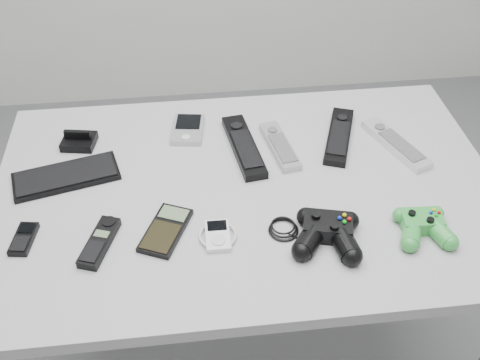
{
  "coord_description": "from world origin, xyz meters",
  "views": [
    {
      "loc": [
        -0.07,
        -0.88,
        1.69
      ],
      "look_at": [
        0.05,
        0.09,
        0.82
      ],
      "focal_mm": 42.0,
      "sensor_mm": 36.0,
      "label": 1
    }
  ],
  "objects": [
    {
      "name": "remote_black_b",
      "position": [
        0.32,
        0.25,
        0.81
      ],
      "size": [
        0.13,
        0.24,
        0.02
      ],
      "primitive_type": "cube",
      "rotation": [
        0.0,
        0.0,
        -0.35
      ],
      "color": "black",
      "rests_on": "desk"
    },
    {
      "name": "remote_silver_a",
      "position": [
        0.16,
        0.22,
        0.81
      ],
      "size": [
        0.08,
        0.2,
        0.02
      ],
      "primitive_type": "cube",
      "rotation": [
        0.0,
        0.0,
        0.17
      ],
      "color": "#A5A5AC",
      "rests_on": "desk"
    },
    {
      "name": "controller_black",
      "position": [
        0.21,
        -0.1,
        0.82
      ],
      "size": [
        0.28,
        0.21,
        0.05
      ],
      "primitive_type": null,
      "rotation": [
        0.0,
        0.0,
        -0.25
      ],
      "color": "black",
      "rests_on": "desk"
    },
    {
      "name": "pda",
      "position": [
        -0.07,
        0.32,
        0.81
      ],
      "size": [
        0.1,
        0.13,
        0.02
      ],
      "primitive_type": "cube",
      "rotation": [
        0.0,
        0.0,
        -0.15
      ],
      "color": "#A5A5AC",
      "rests_on": "desk"
    },
    {
      "name": "remote_black_a",
      "position": [
        0.07,
        0.23,
        0.81
      ],
      "size": [
        0.09,
        0.25,
        0.03
      ],
      "primitive_type": "cube",
      "rotation": [
        0.0,
        0.0,
        0.14
      ],
      "color": "black",
      "rests_on": "desk"
    },
    {
      "name": "mp3_player",
      "position": [
        -0.02,
        -0.07,
        0.81
      ],
      "size": [
        0.08,
        0.09,
        0.02
      ],
      "primitive_type": "cube",
      "rotation": [
        0.0,
        0.0,
        -0.01
      ],
      "color": "silver",
      "rests_on": "desk"
    },
    {
      "name": "dock_bracket",
      "position": [
        -0.35,
        0.3,
        0.82
      ],
      "size": [
        0.09,
        0.08,
        0.04
      ],
      "primitive_type": "cube",
      "rotation": [
        0.0,
        0.0,
        -0.18
      ],
      "color": "black",
      "rests_on": "desk"
    },
    {
      "name": "cordless_handset",
      "position": [
        -0.27,
        -0.06,
        0.81
      ],
      "size": [
        0.09,
        0.14,
        0.02
      ],
      "primitive_type": "cube",
      "rotation": [
        0.0,
        0.0,
        -0.33
      ],
      "color": "black",
      "rests_on": "desk"
    },
    {
      "name": "calculator",
      "position": [
        -0.13,
        -0.04,
        0.81
      ],
      "size": [
        0.13,
        0.16,
        0.01
      ],
      "primitive_type": "cube",
      "rotation": [
        0.0,
        0.0,
        -0.42
      ],
      "color": "black",
      "rests_on": "desk"
    },
    {
      "name": "remote_silver_b",
      "position": [
        0.46,
        0.2,
        0.81
      ],
      "size": [
        0.13,
        0.23,
        0.02
      ],
      "primitive_type": "cube",
      "rotation": [
        0.0,
        0.0,
        0.37
      ],
      "color": "silver",
      "rests_on": "desk"
    },
    {
      "name": "controller_green",
      "position": [
        0.42,
        -0.1,
        0.82
      ],
      "size": [
        0.13,
        0.14,
        0.04
      ],
      "primitive_type": null,
      "rotation": [
        0.0,
        0.0,
        -0.06
      ],
      "color": "#238339",
      "rests_on": "desk"
    },
    {
      "name": "mobile_phone",
      "position": [
        -0.43,
        -0.03,
        0.81
      ],
      "size": [
        0.05,
        0.1,
        0.02
      ],
      "primitive_type": "cube",
      "rotation": [
        0.0,
        0.0,
        -0.15
      ],
      "color": "black",
      "rests_on": "desk"
    },
    {
      "name": "pda_keyboard",
      "position": [
        -0.37,
        0.17,
        0.81
      ],
      "size": [
        0.26,
        0.16,
        0.02
      ],
      "primitive_type": "cube",
      "rotation": [
        0.0,
        0.0,
        0.25
      ],
      "color": "black",
      "rests_on": "desk"
    },
    {
      "name": "desk",
      "position": [
        0.06,
        0.09,
        0.73
      ],
      "size": [
        1.19,
        0.77,
        0.8
      ],
      "color": "#97979A",
      "rests_on": "floor"
    }
  ]
}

